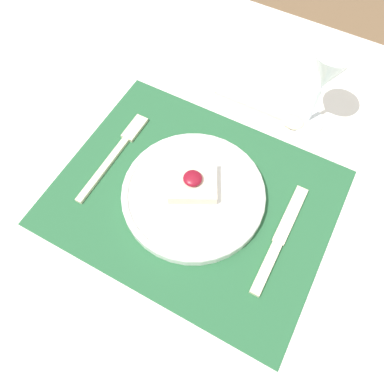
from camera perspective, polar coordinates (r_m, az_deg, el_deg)
The scene contains 8 objects.
ground_plane at distance 1.32m, azimuth 0.11°, elevation -15.35°, with size 8.00×8.00×0.00m, color brown.
dining_table at distance 0.71m, azimuth 0.20°, elevation -3.82°, with size 1.47×1.05×0.73m.
placemat at distance 0.64m, azimuth 0.22°, elevation -0.81°, with size 0.46×0.36×0.00m, color #235633.
dinner_plate at distance 0.62m, azimuth 0.01°, elevation -0.25°, with size 0.24×0.24×0.05m.
fork at distance 0.69m, azimuth -11.27°, elevation 6.23°, with size 0.02×0.20×0.01m.
knife at distance 0.61m, azimuth 12.78°, elevation -7.87°, with size 0.02×0.20×0.01m.
spoon at distance 0.75m, azimuth 12.88°, elevation 11.27°, with size 0.19×0.04×0.01m.
wine_glass_near at distance 0.67m, azimuth 19.84°, elevation 16.58°, with size 0.07×0.07×0.17m.
Camera 1 is at (0.14, -0.26, 1.29)m, focal length 35.00 mm.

